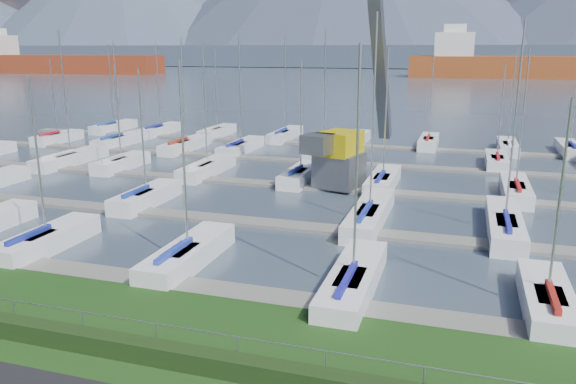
% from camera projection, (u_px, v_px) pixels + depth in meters
% --- Properties ---
extents(water, '(800.00, 540.00, 0.20)m').
position_uv_depth(water, '(448.00, 72.00, 259.65)').
color(water, '#3C4957').
extents(hedge, '(80.00, 0.70, 0.70)m').
position_uv_depth(hedge, '(177.00, 356.00, 18.76)').
color(hedge, black).
rests_on(hedge, grass).
extents(fence, '(80.00, 0.04, 0.04)m').
position_uv_depth(fence, '(182.00, 328.00, 18.92)').
color(fence, gray).
rests_on(fence, grass).
extents(foothill, '(900.00, 80.00, 12.00)m').
position_uv_depth(foothill, '(453.00, 56.00, 322.76)').
color(foothill, '#404C5E').
rests_on(foothill, water).
extents(docks, '(90.00, 41.60, 0.25)m').
position_uv_depth(docks, '(342.00, 189.00, 43.31)').
color(docks, slate).
rests_on(docks, water).
extents(crane, '(5.16, 13.44, 22.35)m').
position_uv_depth(crane, '(350.00, 115.00, 43.46)').
color(crane, slate).
rests_on(crane, water).
extents(cargo_ship_west, '(93.24, 23.33, 21.50)m').
position_uv_depth(cargo_ship_west, '(51.00, 64.00, 246.96)').
color(cargo_ship_west, maroon).
rests_on(cargo_ship_west, water).
extents(cargo_ship_mid, '(105.67, 23.22, 21.50)m').
position_uv_depth(cargo_ship_mid, '(544.00, 68.00, 203.93)').
color(cargo_ship_mid, brown).
rests_on(cargo_ship_mid, water).
extents(sailboat_fleet, '(75.43, 49.61, 12.95)m').
position_uv_depth(sailboat_fleet, '(312.00, 112.00, 45.69)').
color(sailboat_fleet, '#1D3E93').
rests_on(sailboat_fleet, water).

